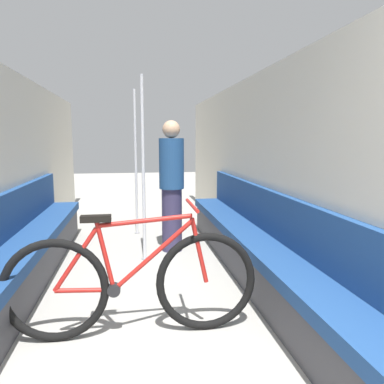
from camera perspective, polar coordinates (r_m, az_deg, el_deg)
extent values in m
cube|color=beige|center=(3.70, 13.26, 2.77)|extent=(0.10, 9.17, 2.08)
cube|color=#3D3D42|center=(3.62, -25.04, -11.91)|extent=(0.35, 4.66, 0.36)
cube|color=navy|center=(3.55, -25.26, -8.44)|extent=(0.41, 4.66, 0.10)
cube|color=#3D3D42|center=(3.66, 9.90, -11.01)|extent=(0.35, 4.66, 0.36)
cube|color=navy|center=(3.60, 9.99, -7.57)|extent=(0.41, 4.66, 0.10)
cube|color=navy|center=(3.59, 12.66, -3.37)|extent=(0.07, 4.66, 0.42)
torus|color=black|center=(2.75, -20.18, -13.95)|extent=(0.72, 0.06, 0.72)
torus|color=black|center=(2.75, 2.18, -13.49)|extent=(0.72, 0.06, 0.72)
cylinder|color=#B21E19|center=(2.72, -16.03, -14.19)|extent=(0.39, 0.03, 0.05)
cylinder|color=#B21E19|center=(2.66, -17.34, -9.83)|extent=(0.31, 0.03, 0.44)
cylinder|color=#B21E19|center=(2.63, -13.12, -9.30)|extent=(0.13, 0.03, 0.51)
cylinder|color=#B21E19|center=(2.63, -5.95, -9.55)|extent=(0.56, 0.03, 0.49)
cylinder|color=#B21E19|center=(2.56, -7.19, -4.37)|extent=(0.65, 0.03, 0.08)
cylinder|color=#B21E19|center=(2.66, 1.10, -8.89)|extent=(0.13, 0.03, 0.47)
cylinder|color=black|center=(2.71, -11.82, -14.37)|extent=(0.09, 0.06, 0.09)
cube|color=black|center=(2.57, -14.45, -3.95)|extent=(0.20, 0.07, 0.04)
cylinder|color=#B21E19|center=(2.58, -0.01, -2.03)|extent=(0.02, 0.46, 0.02)
cylinder|color=gray|center=(4.39, -7.19, -10.05)|extent=(0.08, 0.08, 0.01)
cylinder|color=silver|center=(4.19, -7.44, 3.38)|extent=(0.04, 0.04, 2.06)
cylinder|color=gray|center=(5.57, -8.34, -6.16)|extent=(0.08, 0.08, 0.01)
cylinder|color=silver|center=(5.42, -8.56, 4.40)|extent=(0.04, 0.04, 2.06)
cylinder|color=#332D4C|center=(4.61, -3.08, -4.23)|extent=(0.25, 0.25, 0.77)
cylinder|color=navy|center=(4.51, -3.14, 4.36)|extent=(0.30, 0.30, 0.60)
sphere|color=tan|center=(4.50, -3.18, 9.53)|extent=(0.21, 0.21, 0.21)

